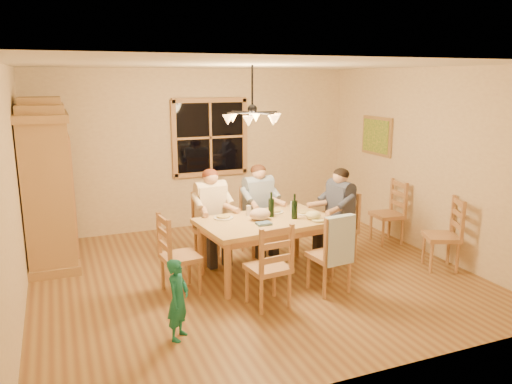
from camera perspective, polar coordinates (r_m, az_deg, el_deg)
name	(u,v)px	position (r m, az deg, el deg)	size (l,w,h in m)	color
floor	(253,275)	(6.70, -0.39, -9.42)	(5.50, 5.50, 0.00)	brown
ceiling	(252,65)	(6.20, -0.43, 14.34)	(5.50, 5.00, 0.02)	white
wall_back	(199,149)	(8.65, -6.56, 4.87)	(5.50, 0.02, 2.70)	beige
wall_left	(12,193)	(5.90, -26.08, -0.10)	(0.02, 5.00, 2.70)	beige
wall_right	(426,161)	(7.75, 18.89, 3.33)	(0.02, 5.00, 2.70)	beige
window	(210,137)	(8.65, -5.25, 6.23)	(1.30, 0.06, 1.30)	black
painting	(377,136)	(8.62, 13.61, 6.24)	(0.06, 0.78, 0.64)	#A28046
chandelier	(252,117)	(6.22, -0.42, 8.59)	(0.77, 0.68, 0.71)	black
armoire	(48,189)	(7.43, -22.64, 0.34)	(0.66, 1.40, 2.30)	#A28046
dining_table	(266,227)	(6.48, 1.14, -4.05)	(1.80, 1.21, 0.76)	tan
chair_far_left	(212,241)	(7.09, -5.07, -5.59)	(0.48, 0.47, 0.99)	#AA7E4B
chair_far_right	(259,233)	(7.40, 0.30, -4.73)	(0.48, 0.47, 0.99)	#AA7E4B
chair_near_left	(268,280)	(5.75, 1.38, -10.06)	(0.48, 0.47, 0.99)	#AA7E4B
chair_near_right	(328,267)	(6.18, 8.29, -8.50)	(0.48, 0.47, 0.99)	#AA7E4B
chair_end_left	(181,269)	(6.13, -8.59, -8.69)	(0.47, 0.48, 0.99)	#AA7E4B
chair_end_right	(338,240)	(7.21, 9.33, -5.40)	(0.47, 0.48, 0.99)	#AA7E4B
adult_woman	(211,204)	(6.94, -5.15, -1.37)	(0.42, 0.46, 0.87)	beige
adult_plaid_man	(259,198)	(7.26, 0.31, -0.68)	(0.42, 0.46, 0.87)	#315287
adult_slate_man	(339,203)	(7.06, 9.49, -1.25)	(0.46, 0.42, 0.87)	#383F59
towel	(339,240)	(5.91, 9.51, -5.48)	(0.38, 0.10, 0.58)	#B4D1F4
wine_bottle_a	(271,204)	(6.54, 1.75, -1.44)	(0.08, 0.08, 0.33)	black
wine_bottle_b	(295,206)	(6.47, 4.42, -1.64)	(0.08, 0.08, 0.33)	black
plate_woman	(223,218)	(6.51, -3.75, -2.95)	(0.26, 0.26, 0.02)	white
plate_plaid	(274,212)	(6.78, 2.07, -2.29)	(0.26, 0.26, 0.02)	white
plate_slate	(305,213)	(6.75, 5.58, -2.42)	(0.26, 0.26, 0.02)	white
wine_glass_a	(249,211)	(6.60, -0.84, -2.15)	(0.06, 0.06, 0.14)	silver
wine_glass_b	(292,207)	(6.83, 4.18, -1.68)	(0.06, 0.06, 0.14)	silver
cap	(313,215)	(6.49, 6.53, -2.65)	(0.20, 0.20, 0.11)	beige
napkin	(264,224)	(6.22, 0.89, -3.63)	(0.18, 0.14, 0.03)	slate
cloth_bundle	(260,214)	(6.41, 0.45, -2.54)	(0.28, 0.22, 0.15)	tan
child	(178,299)	(5.08, -8.90, -12.02)	(0.30, 0.20, 0.83)	#197464
chair_spare_front	(441,247)	(7.25, 20.34, -5.95)	(0.56, 0.57, 0.99)	#AA7E4B
chair_spare_back	(386,224)	(8.13, 14.68, -3.56)	(0.45, 0.47, 0.99)	#AA7E4B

